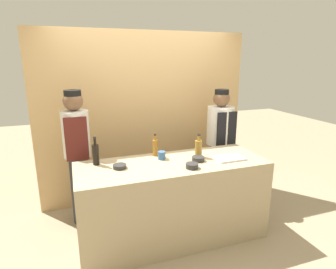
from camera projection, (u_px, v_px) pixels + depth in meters
name	position (u px, v px, depth m)	size (l,w,h in m)	color
ground_plane	(172.00, 236.00, 3.31)	(14.00, 14.00, 0.00)	tan
cabinet_wall	(145.00, 118.00, 4.08)	(3.00, 0.18, 2.40)	tan
counter	(172.00, 201.00, 3.19)	(2.09, 0.77, 0.92)	tan
sauce_bowl_white	(120.00, 166.00, 2.91)	(0.14, 0.14, 0.04)	#2D2D2D
sauce_bowl_red	(198.00, 159.00, 3.12)	(0.14, 0.14, 0.05)	#2D2D2D
sauce_bowl_brown	(192.00, 165.00, 2.91)	(0.13, 0.13, 0.05)	#2D2D2D
cutting_board	(229.00, 158.00, 3.18)	(0.33, 0.21, 0.02)	white
bottle_soy	(96.00, 154.00, 2.99)	(0.07, 0.07, 0.31)	black
bottle_vinegar	(198.00, 148.00, 3.23)	(0.08, 0.08, 0.27)	olive
bottle_amber	(155.00, 147.00, 3.27)	(0.06, 0.06, 0.26)	#9E661E
cup_blue	(162.00, 155.00, 3.17)	(0.09, 0.09, 0.09)	#386093
chef_left	(78.00, 152.00, 3.39)	(0.32, 0.32, 1.68)	#28282D
chef_right	(220.00, 142.00, 4.02)	(0.37, 0.37, 1.62)	#28282D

